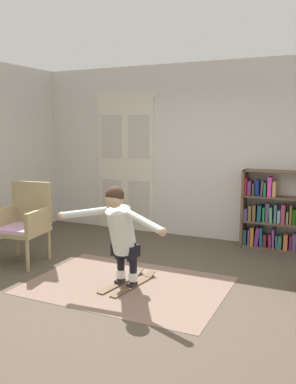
{
  "coord_description": "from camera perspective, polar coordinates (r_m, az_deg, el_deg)",
  "views": [
    {
      "loc": [
        2.07,
        -3.95,
        1.84
      ],
      "look_at": [
        -0.04,
        0.62,
        1.05
      ],
      "focal_mm": 38.15,
      "sensor_mm": 36.0,
      "label": 1
    }
  ],
  "objects": [
    {
      "name": "ground_plane",
      "position": [
        4.83,
        -2.71,
        -13.5
      ],
      "size": [
        7.2,
        7.2,
        0.0
      ],
      "primitive_type": "plane",
      "color": "#4D4135"
    },
    {
      "name": "back_wall",
      "position": [
        6.88,
        7.3,
        5.6
      ],
      "size": [
        6.0,
        0.1,
        2.9
      ],
      "primitive_type": "cube",
      "color": "beige",
      "rests_on": "ground"
    },
    {
      "name": "double_door",
      "position": [
        7.38,
        -3.16,
        4.17
      ],
      "size": [
        1.22,
        0.05,
        2.45
      ],
      "color": "beige",
      "rests_on": "ground"
    },
    {
      "name": "rug",
      "position": [
        4.96,
        -2.94,
        -12.83
      ],
      "size": [
        2.29,
        1.6,
        0.01
      ],
      "primitive_type": "cube",
      "color": "#7D6254",
      "rests_on": "ground"
    },
    {
      "name": "bookshelf",
      "position": [
        6.5,
        19.64,
        -3.53
      ],
      "size": [
        1.61,
        0.3,
        1.21
      ],
      "color": "brown",
      "rests_on": "ground"
    },
    {
      "name": "wicker_chair",
      "position": [
        5.87,
        -16.91,
        -3.84
      ],
      "size": [
        0.67,
        0.67,
        1.1
      ],
      "color": "#9C8B5D",
      "rests_on": "ground"
    },
    {
      "name": "skis_pair",
      "position": [
        4.97,
        -2.73,
        -12.52
      ],
      "size": [
        0.39,
        0.85,
        0.07
      ],
      "color": "brown",
      "rests_on": "rug"
    },
    {
      "name": "person_skier",
      "position": [
        4.65,
        -3.88,
        -5.14
      ],
      "size": [
        1.47,
        0.62,
        1.14
      ],
      "color": "white",
      "rests_on": "skis_pair"
    }
  ]
}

